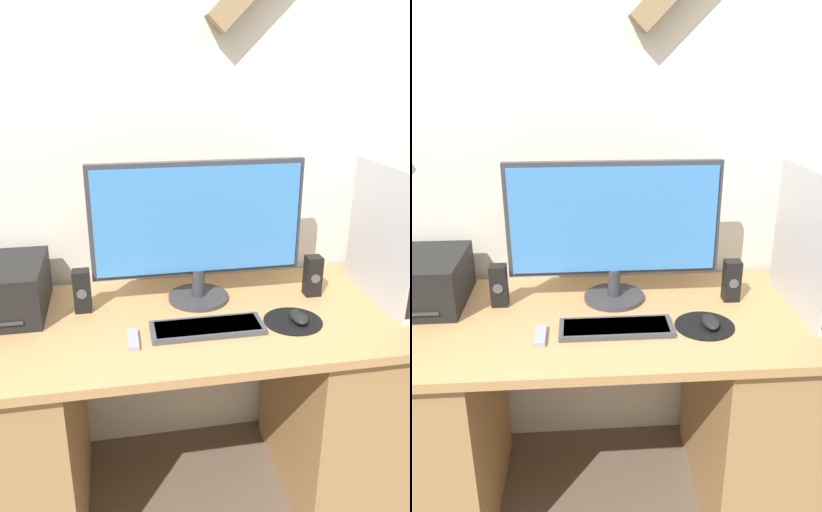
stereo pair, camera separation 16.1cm
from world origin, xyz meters
The scene contains 10 objects.
wall_back centered at (-0.01, 0.75, 1.36)m, with size 6.40×0.13×2.70m.
desk centered at (0.00, 0.35, 0.41)m, with size 1.78×0.70×0.79m.
monitor centered at (0.07, 0.48, 1.07)m, with size 0.74×0.22×0.50m.
keyboard centered at (0.06, 0.25, 0.80)m, with size 0.36×0.13×0.02m.
mousepad centered at (0.35, 0.26, 0.79)m, with size 0.19×0.19×0.00m.
mouse centered at (0.36, 0.25, 0.81)m, with size 0.05×0.10×0.03m.
printer centered at (-0.64, 0.50, 0.88)m, with size 0.36×0.34×0.18m.
speaker_left centered at (-0.34, 0.46, 0.87)m, with size 0.06×0.06×0.15m.
speaker_right centered at (0.49, 0.44, 0.87)m, with size 0.06×0.06×0.15m.
remote_control centered at (-0.18, 0.22, 0.80)m, with size 0.03×0.11×0.02m.
Camera 2 is at (-0.05, -1.15, 1.59)m, focal length 35.00 mm.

